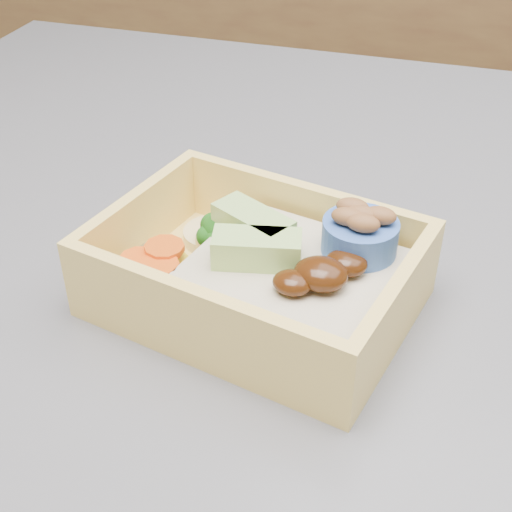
% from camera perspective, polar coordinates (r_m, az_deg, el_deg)
% --- Properties ---
extents(bento_box, '(0.19, 0.16, 0.06)m').
position_cam_1_polar(bento_box, '(0.39, 0.76, -1.41)').
color(bento_box, '#F9D266').
rests_on(bento_box, island).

